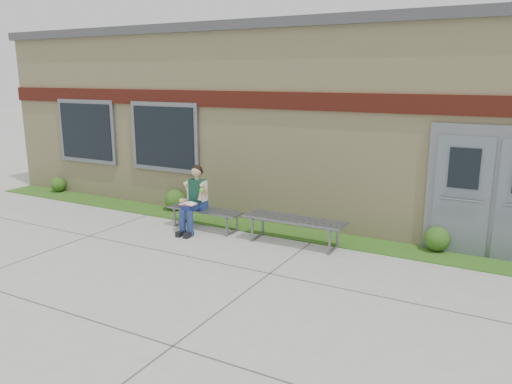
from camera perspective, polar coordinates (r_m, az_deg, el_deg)
The scene contains 9 objects.
ground at distance 8.17m, azimuth -6.40°, elevation -9.16°, with size 80.00×80.00×0.00m, color #9E9E99.
grass_strip at distance 10.27m, azimuth 1.93°, elevation -4.29°, with size 16.00×0.80×0.02m, color #284B14.
school_building at distance 12.95m, azimuth 8.82°, elevation 8.65°, with size 16.20×6.22×4.20m.
bench_left at distance 10.29m, azimuth -5.82°, elevation -2.47°, with size 1.64×0.50×0.42m.
bench_right at distance 9.33m, azimuth 4.40°, elevation -3.70°, with size 1.94×0.55×0.50m.
girl at distance 10.11m, azimuth -7.09°, elevation -0.68°, with size 0.51×0.83×1.34m.
shrub_west at distance 14.51m, azimuth -21.67°, elevation 0.80°, with size 0.39×0.39×0.39m, color #284B14.
shrub_mid at distance 11.79m, azimuth -9.25°, elevation -0.88°, with size 0.48×0.48×0.48m, color #284B14.
shrub_east at distance 9.53m, azimuth 19.97°, elevation -5.04°, with size 0.45×0.45×0.45m, color #284B14.
Camera 1 is at (4.38, -6.16, 3.09)m, focal length 35.00 mm.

